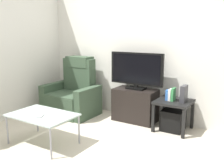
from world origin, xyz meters
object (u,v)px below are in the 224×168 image
object	(u,v)px
recliner_armchair	(73,94)
game_console	(184,94)
television	(136,70)
coffee_table	(42,116)
side_table	(174,105)
subwoofer_box	(173,120)
book_leftmost	(168,95)
book_middle	(170,95)
book_rightmost	(173,94)
cell_phone	(40,116)
tv_stand	(135,105)

from	to	relation	value
recliner_armchair	game_console	distance (m)	2.09
television	coffee_table	world-z (taller)	television
side_table	subwoofer_box	distance (m)	0.24
television	recliner_armchair	xyz separation A→B (m)	(-1.20, -0.26, -0.53)
book_leftmost	side_table	bearing A→B (deg)	11.31
side_table	book_leftmost	xyz separation A→B (m)	(-0.10, -0.02, 0.16)
book_leftmost	coffee_table	bearing A→B (deg)	-131.55
recliner_armchair	television	bearing A→B (deg)	7.74
television	book_leftmost	bearing A→B (deg)	-10.12
subwoofer_box	book_middle	world-z (taller)	book_middle
book_middle	game_console	distance (m)	0.20
book_rightmost	cell_phone	xyz separation A→B (m)	(-1.33, -1.50, -0.15)
side_table	book_rightmost	world-z (taller)	book_rightmost
recliner_armchair	book_leftmost	size ratio (longest dim) A/B	6.55
tv_stand	television	size ratio (longest dim) A/B	0.76
tv_stand	side_table	world-z (taller)	tv_stand
tv_stand	subwoofer_box	distance (m)	0.73
side_table	book_middle	size ratio (longest dim) A/B	2.94
book_middle	game_console	size ratio (longest dim) A/B	0.72
cell_phone	tv_stand	bearing A→B (deg)	37.29
tv_stand	book_leftmost	bearing A→B (deg)	-8.42
subwoofer_box	game_console	xyz separation A→B (m)	(0.15, 0.01, 0.45)
tv_stand	television	distance (m)	0.62
tv_stand	book_rightmost	world-z (taller)	book_rightmost
subwoofer_box	coffee_table	xyz separation A→B (m)	(-1.37, -1.45, 0.24)
television	cell_phone	world-z (taller)	television
recliner_armchair	coffee_table	bearing A→B (deg)	-71.52
book_middle	cell_phone	world-z (taller)	book_middle
game_console	coffee_table	distance (m)	2.12
side_table	coffee_table	size ratio (longest dim) A/B	0.60
tv_stand	television	world-z (taller)	television
side_table	book_rightmost	size ratio (longest dim) A/B	2.66
recliner_armchair	cell_phone	xyz separation A→B (m)	(0.58, -1.35, 0.07)
subwoofer_box	cell_phone	world-z (taller)	cell_phone
coffee_table	cell_phone	xyz separation A→B (m)	(0.04, -0.07, 0.03)
game_console	coffee_table	world-z (taller)	game_console
coffee_table	cell_phone	size ratio (longest dim) A/B	6.00
subwoofer_box	book_middle	bearing A→B (deg)	-159.44
television	cell_phone	size ratio (longest dim) A/B	6.47
tv_stand	subwoofer_box	world-z (taller)	tv_stand
book_middle	game_console	world-z (taller)	game_console
television	coffee_table	bearing A→B (deg)	-113.08
book_rightmost	coffee_table	xyz separation A→B (m)	(-1.36, -1.43, -0.18)
tv_stand	cell_phone	distance (m)	1.72
book_leftmost	television	bearing A→B (deg)	169.88
game_console	subwoofer_box	bearing A→B (deg)	-176.05
television	subwoofer_box	xyz separation A→B (m)	(0.71, -0.09, -0.74)
recliner_armchair	book_rightmost	size ratio (longest dim) A/B	5.32
television	game_console	world-z (taller)	television
cell_phone	book_leftmost	bearing A→B (deg)	19.19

